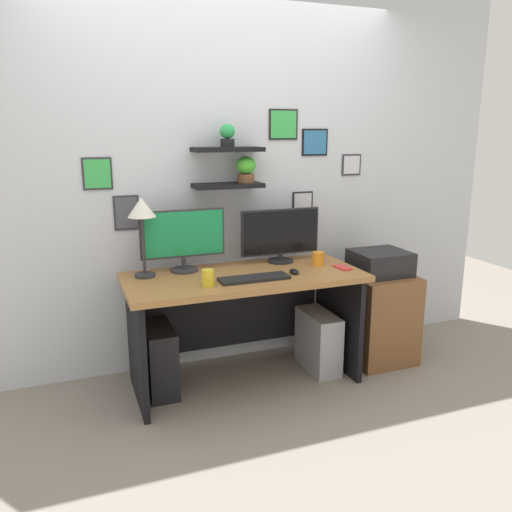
{
  "coord_description": "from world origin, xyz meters",
  "views": [
    {
      "loc": [
        -1.06,
        -3.01,
        1.65
      ],
      "look_at": [
        0.1,
        0.05,
        0.85
      ],
      "focal_mm": 36.09,
      "sensor_mm": 36.0,
      "label": 1
    }
  ],
  "objects_px": {
    "monitor_right": "(280,235)",
    "computer_mouse": "(294,271)",
    "monitor_left": "(183,237)",
    "drawer_cabinet": "(377,316)",
    "desk_lamp": "(142,214)",
    "computer_tower_right": "(318,341)",
    "printer": "(380,263)",
    "cell_phone": "(343,268)",
    "coffee_mug": "(318,258)",
    "keyboard": "(254,278)",
    "desk": "(242,303)",
    "pen_cup": "(208,278)",
    "computer_tower_left": "(159,359)"
  },
  "relations": [
    {
      "from": "monitor_left",
      "to": "printer",
      "type": "relative_size",
      "value": 1.46
    },
    {
      "from": "computer_tower_left",
      "to": "computer_tower_right",
      "type": "xyz_separation_m",
      "value": [
        1.11,
        -0.08,
        -0.01
      ]
    },
    {
      "from": "monitor_left",
      "to": "monitor_right",
      "type": "bearing_deg",
      "value": 0.01
    },
    {
      "from": "computer_mouse",
      "to": "monitor_right",
      "type": "bearing_deg",
      "value": 83.0
    },
    {
      "from": "pen_cup",
      "to": "drawer_cabinet",
      "type": "distance_m",
      "value": 1.42
    },
    {
      "from": "drawer_cabinet",
      "to": "printer",
      "type": "relative_size",
      "value": 1.7
    },
    {
      "from": "monitor_right",
      "to": "computer_tower_right",
      "type": "relative_size",
      "value": 1.39
    },
    {
      "from": "computer_tower_right",
      "to": "desk",
      "type": "bearing_deg",
      "value": 173.82
    },
    {
      "from": "computer_mouse",
      "to": "drawer_cabinet",
      "type": "relative_size",
      "value": 0.14
    },
    {
      "from": "desk_lamp",
      "to": "monitor_left",
      "type": "bearing_deg",
      "value": 11.05
    },
    {
      "from": "drawer_cabinet",
      "to": "cell_phone",
      "type": "bearing_deg",
      "value": -163.87
    },
    {
      "from": "monitor_right",
      "to": "computer_mouse",
      "type": "relative_size",
      "value": 6.39
    },
    {
      "from": "monitor_right",
      "to": "keyboard",
      "type": "distance_m",
      "value": 0.52
    },
    {
      "from": "monitor_right",
      "to": "keyboard",
      "type": "relative_size",
      "value": 1.31
    },
    {
      "from": "monitor_left",
      "to": "computer_mouse",
      "type": "distance_m",
      "value": 0.76
    },
    {
      "from": "keyboard",
      "to": "cell_phone",
      "type": "bearing_deg",
      "value": 4.17
    },
    {
      "from": "drawer_cabinet",
      "to": "computer_tower_right",
      "type": "xyz_separation_m",
      "value": [
        -0.49,
        -0.02,
        -0.11
      ]
    },
    {
      "from": "monitor_left",
      "to": "computer_mouse",
      "type": "bearing_deg",
      "value": -26.43
    },
    {
      "from": "computer_mouse",
      "to": "drawer_cabinet",
      "type": "height_order",
      "value": "computer_mouse"
    },
    {
      "from": "desk",
      "to": "printer",
      "type": "relative_size",
      "value": 4.02
    },
    {
      "from": "keyboard",
      "to": "computer_tower_left",
      "type": "xyz_separation_m",
      "value": [
        -0.57,
        0.22,
        -0.54
      ]
    },
    {
      "from": "keyboard",
      "to": "pen_cup",
      "type": "relative_size",
      "value": 4.4
    },
    {
      "from": "monitor_left",
      "to": "drawer_cabinet",
      "type": "distance_m",
      "value": 1.54
    },
    {
      "from": "monitor_left",
      "to": "computer_tower_left",
      "type": "height_order",
      "value": "monitor_left"
    },
    {
      "from": "keyboard",
      "to": "cell_phone",
      "type": "relative_size",
      "value": 3.14
    },
    {
      "from": "monitor_left",
      "to": "coffee_mug",
      "type": "height_order",
      "value": "monitor_left"
    },
    {
      "from": "monitor_right",
      "to": "cell_phone",
      "type": "distance_m",
      "value": 0.49
    },
    {
      "from": "desk",
      "to": "cell_phone",
      "type": "height_order",
      "value": "cell_phone"
    },
    {
      "from": "computer_tower_right",
      "to": "printer",
      "type": "bearing_deg",
      "value": 1.81
    },
    {
      "from": "keyboard",
      "to": "computer_tower_right",
      "type": "distance_m",
      "value": 0.78
    },
    {
      "from": "cell_phone",
      "to": "coffee_mug",
      "type": "distance_m",
      "value": 0.19
    },
    {
      "from": "pen_cup",
      "to": "printer",
      "type": "relative_size",
      "value": 0.26
    },
    {
      "from": "monitor_left",
      "to": "computer_mouse",
      "type": "height_order",
      "value": "monitor_left"
    },
    {
      "from": "monitor_right",
      "to": "computer_mouse",
      "type": "xyz_separation_m",
      "value": [
        -0.04,
        -0.32,
        -0.18
      ]
    },
    {
      "from": "desk_lamp",
      "to": "coffee_mug",
      "type": "height_order",
      "value": "desk_lamp"
    },
    {
      "from": "monitor_left",
      "to": "monitor_right",
      "type": "xyz_separation_m",
      "value": [
        0.69,
        0.0,
        -0.03
      ]
    },
    {
      "from": "desk_lamp",
      "to": "drawer_cabinet",
      "type": "bearing_deg",
      "value": -5.45
    },
    {
      "from": "keyboard",
      "to": "cell_phone",
      "type": "xyz_separation_m",
      "value": [
        0.65,
        0.05,
        -0.01
      ]
    },
    {
      "from": "printer",
      "to": "monitor_left",
      "type": "bearing_deg",
      "value": 171.43
    },
    {
      "from": "coffee_mug",
      "to": "desk_lamp",
      "type": "bearing_deg",
      "value": 174.0
    },
    {
      "from": "monitor_left",
      "to": "desk_lamp",
      "type": "relative_size",
      "value": 1.1
    },
    {
      "from": "keyboard",
      "to": "computer_tower_right",
      "type": "height_order",
      "value": "keyboard"
    },
    {
      "from": "desk_lamp",
      "to": "computer_tower_right",
      "type": "bearing_deg",
      "value": -8.48
    },
    {
      "from": "desk_lamp",
      "to": "printer",
      "type": "height_order",
      "value": "desk_lamp"
    },
    {
      "from": "cell_phone",
      "to": "pen_cup",
      "type": "height_order",
      "value": "pen_cup"
    },
    {
      "from": "cell_phone",
      "to": "coffee_mug",
      "type": "height_order",
      "value": "coffee_mug"
    },
    {
      "from": "desk",
      "to": "keyboard",
      "type": "height_order",
      "value": "keyboard"
    },
    {
      "from": "pen_cup",
      "to": "printer",
      "type": "height_order",
      "value": "pen_cup"
    },
    {
      "from": "computer_mouse",
      "to": "desk_lamp",
      "type": "xyz_separation_m",
      "value": [
        -0.91,
        0.27,
        0.38
      ]
    },
    {
      "from": "monitor_left",
      "to": "keyboard",
      "type": "xyz_separation_m",
      "value": [
        0.36,
        -0.36,
        -0.21
      ]
    }
  ]
}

